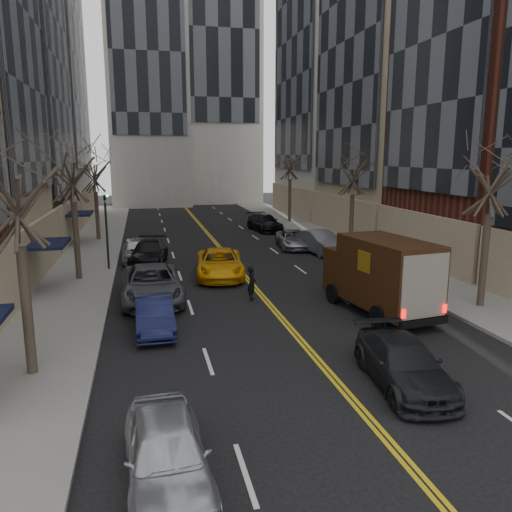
# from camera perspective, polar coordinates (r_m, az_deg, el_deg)

# --- Properties ---
(sidewalk_left) EXTENTS (4.00, 66.00, 0.15)m
(sidewalk_left) POSITION_cam_1_polar(r_m,az_deg,el_deg) (34.96, -18.59, 0.14)
(sidewalk_left) COLOR slate
(sidewalk_left) RESTS_ON ground
(sidewalk_right) EXTENTS (4.00, 66.00, 0.15)m
(sidewalk_right) POSITION_cam_1_polar(r_m,az_deg,el_deg) (37.62, 9.80, 1.33)
(sidewalk_right) COLOR slate
(sidewalk_right) RESTS_ON ground
(streetwall_right) EXTENTS (12.26, 49.00, 34.00)m
(streetwall_right) POSITION_cam_1_polar(r_m,az_deg,el_deg) (45.77, 17.02, 21.70)
(streetwall_right) COLOR #4C301E
(streetwall_right) RESTS_ON ground
(tree_lf_near) EXTENTS (3.20, 3.20, 8.41)m
(tree_lf_near) POSITION_cam_1_polar(r_m,az_deg,el_deg) (15.55, -25.99, 9.14)
(tree_lf_near) COLOR #382D23
(tree_lf_near) RESTS_ON sidewalk_left
(tree_lf_mid) EXTENTS (3.20, 3.20, 8.91)m
(tree_lf_mid) POSITION_cam_1_polar(r_m,az_deg,el_deg) (27.38, -20.45, 10.81)
(tree_lf_mid) COLOR #382D23
(tree_lf_mid) RESTS_ON sidewalk_left
(tree_lf_far) EXTENTS (3.20, 3.20, 8.12)m
(tree_lf_far) POSITION_cam_1_polar(r_m,az_deg,el_deg) (40.31, -18.04, 10.12)
(tree_lf_far) COLOR #382D23
(tree_lf_far) RESTS_ON sidewalk_left
(tree_rt_near) EXTENTS (3.20, 3.20, 8.71)m
(tree_rt_near) POSITION_cam_1_polar(r_m,az_deg,el_deg) (23.03, 25.51, 10.09)
(tree_rt_near) COLOR #382D23
(tree_rt_near) RESTS_ON sidewalk_right
(tree_rt_mid) EXTENTS (3.20, 3.20, 8.32)m
(tree_rt_mid) POSITION_cam_1_polar(r_m,az_deg,el_deg) (35.14, 11.10, 10.58)
(tree_rt_mid) COLOR #382D23
(tree_rt_mid) RESTS_ON sidewalk_right
(tree_rt_far) EXTENTS (3.20, 3.20, 9.11)m
(tree_rt_far) POSITION_cam_1_polar(r_m,az_deg,el_deg) (49.24, 3.94, 11.61)
(tree_rt_far) COLOR #382D23
(tree_rt_far) RESTS_ON sidewalk_right
(traffic_signal) EXTENTS (0.29, 0.26, 4.70)m
(traffic_signal) POSITION_cam_1_polar(r_m,az_deg,el_deg) (29.47, -16.74, 3.65)
(traffic_signal) COLOR black
(traffic_signal) RESTS_ON sidewalk_left
(ups_truck) EXTENTS (3.03, 6.15, 3.24)m
(ups_truck) POSITION_cam_1_polar(r_m,az_deg,el_deg) (21.47, 13.99, -2.18)
(ups_truck) COLOR black
(ups_truck) RESTS_ON ground
(observer_sedan) EXTENTS (2.36, 4.76, 1.33)m
(observer_sedan) POSITION_cam_1_polar(r_m,az_deg,el_deg) (15.31, 16.47, -11.68)
(observer_sedan) COLOR black
(observer_sedan) RESTS_ON ground
(taxi) EXTENTS (3.11, 5.65, 1.50)m
(taxi) POSITION_cam_1_polar(r_m,az_deg,el_deg) (27.32, -4.16, -0.87)
(taxi) COLOR #EAA209
(taxi) RESTS_ON ground
(pedestrian) EXTENTS (0.49, 0.65, 1.60)m
(pedestrian) POSITION_cam_1_polar(r_m,az_deg,el_deg) (22.90, -0.49, -3.14)
(pedestrian) COLOR black
(pedestrian) RESTS_ON ground
(parked_lf_a) EXTENTS (1.85, 4.21, 1.41)m
(parked_lf_a) POSITION_cam_1_polar(r_m,az_deg,el_deg) (10.89, -10.16, -21.26)
(parked_lf_a) COLOR #B2B5BB
(parked_lf_a) RESTS_ON ground
(parked_lf_b) EXTENTS (1.45, 3.98, 1.30)m
(parked_lf_b) POSITION_cam_1_polar(r_m,az_deg,el_deg) (19.31, -11.54, -6.61)
(parked_lf_b) COLOR #13163C
(parked_lf_b) RESTS_ON ground
(parked_lf_c) EXTENTS (2.78, 5.83, 1.60)m
(parked_lf_c) POSITION_cam_1_polar(r_m,az_deg,el_deg) (23.22, -11.83, -3.17)
(parked_lf_c) COLOR #4C4E54
(parked_lf_c) RESTS_ON ground
(parked_lf_d) EXTENTS (2.67, 5.27, 1.47)m
(parked_lf_d) POSITION_cam_1_polar(r_m,az_deg,el_deg) (31.09, -12.14, 0.37)
(parked_lf_d) COLOR black
(parked_lf_d) RESTS_ON ground
(parked_lf_e) EXTENTS (1.80, 4.31, 1.46)m
(parked_lf_e) POSITION_cam_1_polar(r_m,az_deg,el_deg) (32.24, -13.57, 0.69)
(parked_lf_e) COLOR #A1A5A9
(parked_lf_e) RESTS_ON ground
(parked_rt_a) EXTENTS (2.28, 4.90, 1.55)m
(parked_rt_a) POSITION_cam_1_polar(r_m,az_deg,el_deg) (34.01, 7.40, 1.54)
(parked_rt_a) COLOR #505258
(parked_rt_a) RESTS_ON ground
(parked_rt_b) EXTENTS (2.72, 4.89, 1.29)m
(parked_rt_b) POSITION_cam_1_polar(r_m,az_deg,el_deg) (35.93, 4.34, 1.93)
(parked_rt_b) COLOR #95969C
(parked_rt_b) RESTS_ON ground
(parked_rt_c) EXTENTS (2.60, 5.28, 1.48)m
(parked_rt_c) POSITION_cam_1_polar(r_m,az_deg,el_deg) (44.16, 0.98, 3.85)
(parked_rt_c) COLOR black
(parked_rt_c) RESTS_ON ground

